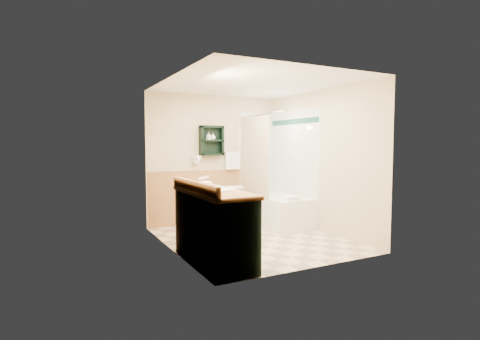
% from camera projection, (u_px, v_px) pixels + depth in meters
% --- Properties ---
extents(floor, '(3.00, 3.00, 0.00)m').
position_uv_depth(floor, '(253.00, 239.00, 5.83)').
color(floor, beige).
rests_on(floor, ground).
extents(back_wall, '(2.60, 0.04, 2.40)m').
position_uv_depth(back_wall, '(214.00, 159.00, 7.10)').
color(back_wall, beige).
rests_on(back_wall, ground).
extents(left_wall, '(0.04, 3.00, 2.40)m').
position_uv_depth(left_wall, '(170.00, 165.00, 5.14)').
color(left_wall, beige).
rests_on(left_wall, ground).
extents(right_wall, '(0.04, 3.00, 2.40)m').
position_uv_depth(right_wall, '(321.00, 161.00, 6.35)').
color(right_wall, beige).
rests_on(right_wall, ground).
extents(ceiling, '(2.60, 3.00, 0.04)m').
position_uv_depth(ceiling, '(254.00, 82.00, 5.66)').
color(ceiling, white).
rests_on(ceiling, back_wall).
extents(wainscot_left, '(2.98, 2.98, 1.00)m').
position_uv_depth(wainscot_left, '(173.00, 215.00, 5.21)').
color(wainscot_left, tan).
rests_on(wainscot_left, left_wall).
extents(wainscot_back, '(2.58, 2.58, 1.00)m').
position_uv_depth(wainscot_back, '(215.00, 196.00, 7.11)').
color(wainscot_back, tan).
rests_on(wainscot_back, back_wall).
extents(mirror_frame, '(1.30, 1.30, 1.00)m').
position_uv_depth(mirror_frame, '(186.00, 143.00, 4.66)').
color(mirror_frame, '#956130').
rests_on(mirror_frame, left_wall).
extents(mirror_glass, '(1.20, 1.20, 0.90)m').
position_uv_depth(mirror_glass, '(187.00, 143.00, 4.66)').
color(mirror_glass, white).
rests_on(mirror_glass, left_wall).
extents(tile_right, '(1.50, 1.50, 2.10)m').
position_uv_depth(tile_right, '(293.00, 167.00, 7.01)').
color(tile_right, white).
rests_on(tile_right, right_wall).
extents(tile_back, '(0.95, 0.95, 2.10)m').
position_uv_depth(tile_back, '(262.00, 166.00, 7.54)').
color(tile_back, white).
rests_on(tile_back, back_wall).
extents(tile_accent, '(1.50, 1.50, 0.10)m').
position_uv_depth(tile_accent, '(293.00, 122.00, 6.95)').
color(tile_accent, '#144838').
rests_on(tile_accent, right_wall).
extents(wall_shelf, '(0.45, 0.15, 0.55)m').
position_uv_depth(wall_shelf, '(212.00, 141.00, 6.92)').
color(wall_shelf, black).
rests_on(wall_shelf, back_wall).
extents(hair_dryer, '(0.10, 0.24, 0.18)m').
position_uv_depth(hair_dryer, '(196.00, 160.00, 6.83)').
color(hair_dryer, white).
rests_on(hair_dryer, back_wall).
extents(towel_bar, '(0.40, 0.06, 0.40)m').
position_uv_depth(towel_bar, '(232.00, 151.00, 7.18)').
color(towel_bar, white).
rests_on(towel_bar, back_wall).
extents(curtain_rod, '(0.03, 1.60, 0.03)m').
position_uv_depth(curtain_rod, '(259.00, 115.00, 6.60)').
color(curtain_rod, silver).
rests_on(curtain_rod, back_wall).
extents(shower_curtain, '(1.05, 1.05, 1.70)m').
position_uv_depth(shower_curtain, '(254.00, 162.00, 6.81)').
color(shower_curtain, beige).
rests_on(shower_curtain, curtain_rod).
extents(vanity, '(0.59, 1.45, 0.92)m').
position_uv_depth(vanity, '(214.00, 227.00, 4.66)').
color(vanity, black).
rests_on(vanity, ground).
extents(bathtub, '(0.80, 1.50, 0.53)m').
position_uv_depth(bathtub, '(276.00, 210.00, 6.92)').
color(bathtub, white).
rests_on(bathtub, ground).
extents(toilet, '(0.45, 0.77, 0.74)m').
position_uv_depth(toilet, '(226.00, 205.00, 6.86)').
color(toilet, white).
rests_on(toilet, ground).
extents(counter_towel, '(0.25, 0.19, 0.04)m').
position_uv_depth(counter_towel, '(202.00, 183.00, 5.26)').
color(counter_towel, white).
rests_on(counter_towel, vanity).
extents(vanity_book, '(0.16, 0.05, 0.22)m').
position_uv_depth(vanity_book, '(180.00, 177.00, 5.29)').
color(vanity_book, black).
rests_on(vanity_book, vanity).
extents(tub_towel, '(0.25, 0.21, 0.07)m').
position_uv_depth(tub_towel, '(291.00, 198.00, 6.31)').
color(tub_towel, white).
rests_on(tub_towel, bathtub).
extents(soap_bottle_a, '(0.10, 0.15, 0.06)m').
position_uv_depth(soap_bottle_a, '(209.00, 138.00, 6.89)').
color(soap_bottle_a, white).
rests_on(soap_bottle_a, wall_shelf).
extents(soap_bottle_b, '(0.10, 0.12, 0.09)m').
position_uv_depth(soap_bottle_b, '(213.00, 137.00, 6.93)').
color(soap_bottle_b, white).
rests_on(soap_bottle_b, wall_shelf).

